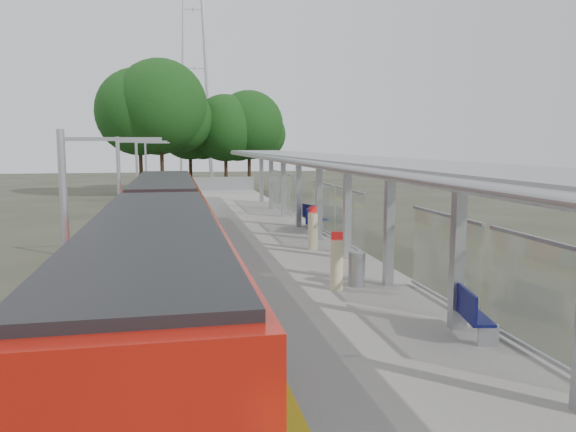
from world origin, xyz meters
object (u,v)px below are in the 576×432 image
object	(u,v)px
bench_mid	(312,219)
litter_bin	(357,269)
info_pillar_near	(337,265)
info_pillar_far	(313,231)
train	(162,239)
bench_near	(469,311)
bench_far	(313,216)

from	to	relation	value
bench_mid	litter_bin	size ratio (longest dim) A/B	1.77
info_pillar_near	bench_mid	bearing A→B (deg)	82.54
info_pillar_far	litter_bin	bearing A→B (deg)	-111.49
train	bench_mid	bearing A→B (deg)	46.00
train	bench_near	bearing A→B (deg)	-49.58
train	info_pillar_near	bearing A→B (deg)	-34.17
bench_near	bench_far	bearing A→B (deg)	100.09
train	bench_mid	xyz separation A→B (m)	(6.72, 6.96, -0.44)
bench_near	info_pillar_far	xyz separation A→B (m)	(-0.84, 10.35, 0.17)
bench_far	litter_bin	xyz separation A→B (m)	(-1.53, -11.25, -0.10)
train	bench_mid	distance (m)	9.68
bench_mid	litter_bin	world-z (taller)	bench_mid
train	litter_bin	xyz separation A→B (m)	(5.57, -3.03, -0.55)
info_pillar_near	info_pillar_far	bearing A→B (deg)	85.03
bench_mid	bench_near	bearing A→B (deg)	-67.08
train	info_pillar_far	size ratio (longest dim) A/B	16.22
bench_mid	litter_bin	bearing A→B (deg)	-72.88
bench_mid	info_pillar_far	xyz separation A→B (m)	(-1.03, -4.27, 0.12)
info_pillar_far	bench_near	bearing A→B (deg)	-105.68
train	info_pillar_far	world-z (taller)	train
train	bench_far	xyz separation A→B (m)	(7.10, 8.22, -0.45)
train	bench_far	distance (m)	10.87
bench_near	train	bearing A→B (deg)	142.58
train	bench_mid	size ratio (longest dim) A/B	15.56
bench_mid	train	bearing A→B (deg)	-110.31
bench_near	info_pillar_far	world-z (taller)	info_pillar_far
bench_far	info_pillar_near	xyz separation A→B (m)	(-2.22, -11.53, 0.12)
bench_mid	bench_far	xyz separation A→B (m)	(0.38, 1.26, -0.02)
litter_bin	bench_mid	bearing A→B (deg)	83.43
bench_far	info_pillar_far	xyz separation A→B (m)	(-1.41, -5.53, 0.14)
train	info_pillar_far	xyz separation A→B (m)	(5.69, 2.69, -0.31)
train	litter_bin	size ratio (longest dim) A/B	27.59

